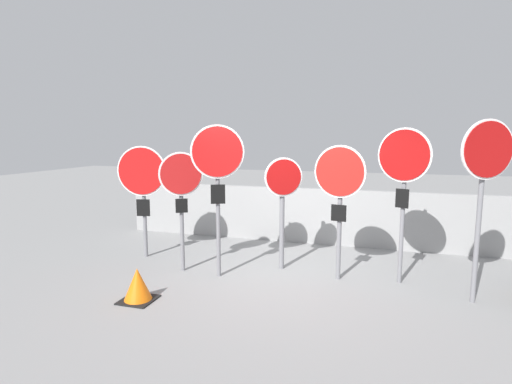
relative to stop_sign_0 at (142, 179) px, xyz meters
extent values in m
plane|color=gray|center=(2.80, -0.20, -1.53)|extent=(40.00, 40.00, 0.00)
cube|color=gray|center=(2.80, 1.98, -0.92)|extent=(8.51, 0.12, 1.21)
cylinder|color=slate|center=(-0.01, 0.05, -0.48)|extent=(0.07, 0.07, 2.10)
cylinder|color=white|center=(0.00, -0.01, 0.16)|extent=(0.93, 0.22, 0.95)
cylinder|color=red|center=(0.01, -0.02, 0.16)|extent=(0.87, 0.21, 0.89)
cube|color=black|center=(0.00, -0.01, -0.54)|extent=(0.26, 0.08, 0.32)
cylinder|color=slate|center=(1.06, -0.48, -0.56)|extent=(0.07, 0.07, 1.94)
cylinder|color=white|center=(1.09, -0.53, 0.18)|extent=(0.65, 0.40, 0.74)
cylinder|color=red|center=(1.10, -0.54, 0.18)|extent=(0.60, 0.37, 0.68)
cube|color=black|center=(1.09, -0.53, -0.36)|extent=(0.19, 0.13, 0.24)
cylinder|color=slate|center=(1.77, -0.55, -0.29)|extent=(0.07, 0.07, 2.48)
cylinder|color=white|center=(1.79, -0.60, 0.57)|extent=(0.80, 0.38, 0.87)
cylinder|color=red|center=(1.80, -0.62, 0.57)|extent=(0.75, 0.35, 0.81)
cube|color=black|center=(1.79, -0.60, -0.12)|extent=(0.22, 0.12, 0.32)
cylinder|color=slate|center=(2.69, 0.14, -0.54)|extent=(0.09, 0.09, 1.97)
cylinder|color=white|center=(2.73, 0.08, 0.12)|extent=(0.59, 0.36, 0.67)
cylinder|color=#AD0F0F|center=(2.74, 0.06, 0.12)|extent=(0.54, 0.33, 0.61)
cylinder|color=slate|center=(3.71, -0.11, -0.51)|extent=(0.07, 0.07, 2.03)
cylinder|color=white|center=(3.70, -0.17, 0.26)|extent=(0.82, 0.19, 0.84)
cylinder|color=red|center=(3.69, -0.19, 0.26)|extent=(0.77, 0.18, 0.78)
cube|color=black|center=(3.70, -0.17, -0.41)|extent=(0.24, 0.07, 0.27)
cylinder|color=slate|center=(4.67, 0.01, -0.30)|extent=(0.07, 0.07, 2.46)
cylinder|color=white|center=(4.65, -0.04, 0.53)|extent=(0.78, 0.36, 0.84)
cylinder|color=#AD0F0F|center=(4.64, -0.06, 0.53)|extent=(0.72, 0.34, 0.78)
cube|color=black|center=(4.65, -0.04, -0.14)|extent=(0.19, 0.10, 0.30)
cylinder|color=slate|center=(5.63, -0.49, -0.35)|extent=(0.07, 0.07, 2.36)
cylinder|color=white|center=(5.66, -0.54, 0.64)|extent=(0.72, 0.42, 0.81)
cylinder|color=#AD0F0F|center=(5.67, -0.56, 0.64)|extent=(0.67, 0.39, 0.75)
cube|color=black|center=(1.05, -1.84, -1.52)|extent=(0.47, 0.47, 0.02)
cone|color=orange|center=(1.05, -1.84, -1.28)|extent=(0.39, 0.39, 0.46)
camera|label=1|loc=(4.26, -6.56, 0.82)|focal=28.00mm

